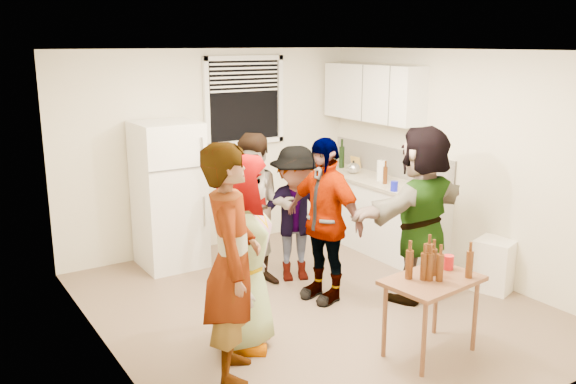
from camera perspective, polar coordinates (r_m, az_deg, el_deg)
room at (r=6.23m, az=2.45°, el=-10.57°), size 4.00×4.50×2.50m
window at (r=7.82m, az=-4.08°, el=8.52°), size 1.12×0.10×1.06m
refrigerator at (r=7.19m, az=-11.09°, el=-0.27°), size 0.70×0.70×1.70m
counter_lower at (r=7.92m, az=7.79°, el=-1.97°), size 0.60×2.20×0.86m
countertop at (r=7.81m, az=7.90°, el=1.20°), size 0.64×2.22×0.04m
backsplash at (r=7.96m, az=9.51°, el=2.85°), size 0.03×2.20×0.36m
upper_cabinets at (r=7.89m, az=7.94°, el=9.19°), size 0.34×1.60×0.70m
kettle at (r=8.02m, az=6.12°, el=1.73°), size 0.27×0.24×0.19m
paper_towel at (r=7.65m, az=8.71°, el=1.07°), size 0.12×0.12×0.25m
wine_bottle at (r=8.38m, az=5.02°, el=2.28°), size 0.07×0.07×0.29m
beer_bottle_counter at (r=7.49m, az=9.05°, el=0.76°), size 0.05×0.05×0.21m
blue_cup at (r=7.14m, az=9.89°, el=0.09°), size 0.09×0.09×0.12m
picture_frame at (r=8.39m, az=6.35°, el=2.80°), size 0.02×0.18×0.15m
trash_bin at (r=6.87m, az=18.76°, el=-6.69°), size 0.47×0.47×0.55m
serving_table at (r=5.50m, az=12.98°, el=-14.45°), size 0.86×0.62×0.68m
beer_bottle_table at (r=5.17m, az=11.21°, el=-7.93°), size 0.06×0.06×0.24m
red_cup at (r=5.45m, az=14.73°, el=-6.99°), size 0.09×0.09×0.12m
guest_grey at (r=5.51m, az=-4.13°, el=-14.04°), size 1.86×1.69×0.54m
guest_stripe at (r=5.09m, az=-5.04°, el=-16.58°), size 1.97×1.51×0.45m
guest_back_left at (r=6.76m, az=-2.77°, el=-8.56°), size 1.49×1.84×0.63m
guest_back_right at (r=6.89m, az=0.68°, el=-8.08°), size 1.45×1.75×0.56m
guest_black at (r=6.41m, az=3.24°, el=-9.83°), size 1.83×1.28×0.41m
guest_orange at (r=6.59m, az=11.96°, el=-9.47°), size 1.92×2.03×0.53m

